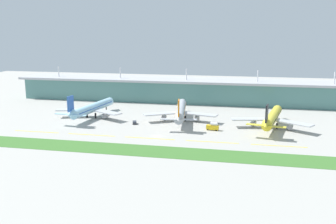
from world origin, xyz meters
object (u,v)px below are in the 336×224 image
at_px(airliner_near, 92,108).
at_px(fuel_truck, 213,127).
at_px(pushback_tug, 135,122).
at_px(airliner_far, 272,118).
at_px(airliner_middle, 181,111).

relative_size(airliner_near, fuel_truck, 8.12).
bearing_deg(pushback_tug, airliner_far, 4.79).
height_order(airliner_far, fuel_truck, airliner_far).
bearing_deg(airliner_middle, pushback_tug, -150.63).
height_order(airliner_middle, pushback_tug, airliner_middle).
distance_m(airliner_middle, airliner_far, 57.86).
bearing_deg(airliner_middle, fuel_truck, -41.63).
xyz_separation_m(airliner_near, pushback_tug, (33.52, -12.18, -5.35)).
relative_size(airliner_near, airliner_far, 1.03).
xyz_separation_m(airliner_middle, airliner_far, (57.30, -8.03, -0.01)).
height_order(airliner_near, pushback_tug, airliner_near).
xyz_separation_m(airliner_far, fuel_truck, (-34.36, -12.35, -4.18)).
bearing_deg(fuel_truck, airliner_middle, 138.37).
bearing_deg(airliner_far, pushback_tug, -175.21).
distance_m(fuel_truck, pushback_tug, 50.03).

